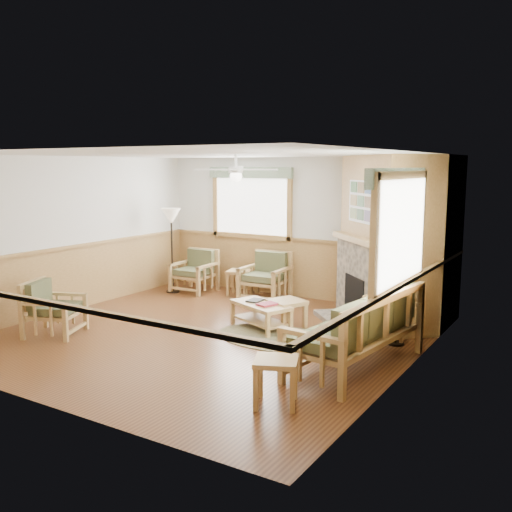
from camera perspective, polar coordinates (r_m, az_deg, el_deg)
The scene contains 24 objects.
floor at distance 8.75m, azimuth -4.69°, elevation -7.89°, with size 6.00×6.00×0.01m, color #593218.
ceiling at distance 8.37m, azimuth -4.93°, elevation 10.11°, with size 6.00×6.00×0.01m, color white.
wall_back at distance 10.99m, azimuth 4.53°, elevation 2.80°, with size 6.00×0.02×2.70m, color white.
wall_front at distance 6.33m, azimuth -21.14°, elevation -2.38°, with size 6.00×0.02×2.70m, color white.
wall_left at distance 10.51m, azimuth -18.10°, elevation 2.09°, with size 0.02×6.00×2.70m, color white.
wall_right at distance 7.11m, azimuth 15.04°, elevation -0.88°, with size 0.02×6.00×2.70m, color white.
wainscot at distance 8.60m, azimuth -4.73°, elevation -4.35°, with size 6.00×6.00×1.10m, color #A67C44, non-canonical shape.
fireplace at distance 9.33m, azimuth 13.09°, elevation 1.49°, with size 2.20×2.20×2.70m, color #A67C44, non-canonical shape.
window_back at distance 11.44m, azimuth -0.46°, elevation 8.99°, with size 1.90×0.16×1.50m, color white, non-canonical shape.
window_right at distance 6.84m, azimuth 14.63°, elevation 8.69°, with size 0.16×1.90×1.50m, color white, non-canonical shape.
ceiling_fan at distance 8.45m, azimuth -2.03°, elevation 9.86°, with size 1.24×1.24×0.36m, color white, non-canonical shape.
sofa at distance 7.35m, azimuth 9.99°, elevation -7.24°, with size 0.88×2.15×0.99m, color tan, non-canonical shape.
armchair_back_left at distance 11.63m, azimuth -6.20°, elevation -1.51°, with size 0.75×0.75×0.84m, color tan, non-canonical shape.
armchair_back_right at distance 10.86m, azimuth 0.90°, elevation -2.05°, with size 0.80×0.80×0.90m, color tan, non-canonical shape.
armchair_left at distance 9.15m, azimuth -19.52°, elevation -4.91°, with size 0.74×0.74×0.83m, color tan, non-canonical shape.
coffee_table at distance 8.99m, azimuth 0.48°, elevation -6.01°, with size 1.02×0.51×0.41m, color tan, non-canonical shape.
end_table_chairs at distance 11.28m, azimuth -1.64°, elevation -2.68°, with size 0.44×0.43×0.50m, color tan, non-canonical shape.
end_table_sofa at distance 6.22m, azimuth 2.00°, elevation -12.47°, with size 0.46×0.44×0.51m, color tan, non-canonical shape.
footstool at distance 9.09m, azimuth 3.08°, elevation -5.76°, with size 0.50×0.50×0.44m, color tan, non-canonical shape.
braided_rug at distance 8.59m, azimuth 1.85°, elevation -8.12°, with size 1.86×1.86×0.01m, color brown.
floor_lamp_left at distance 11.55m, azimuth -8.40°, elevation 0.56°, with size 0.39×0.39×1.71m, color black, non-canonical shape.
floor_lamp_right at distance 8.32m, azimuth 13.96°, elevation -3.40°, with size 0.36×0.36×1.57m, color black, non-canonical shape.
book_red at distance 8.82m, azimuth 1.15°, elevation -4.75°, with size 0.22×0.30×0.03m, color maroon.
book_dark at distance 9.07m, azimuth -0.10°, elevation -4.39°, with size 0.20×0.27×0.03m, color black.
Camera 1 is at (4.98, -6.73, 2.53)m, focal length 40.00 mm.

